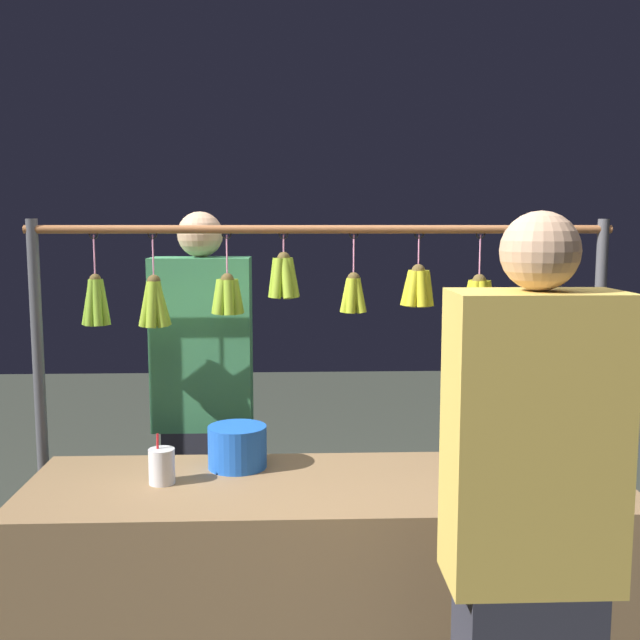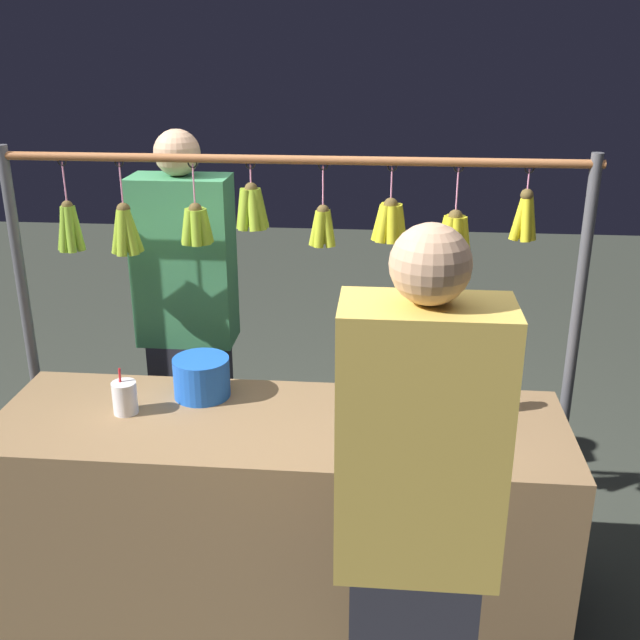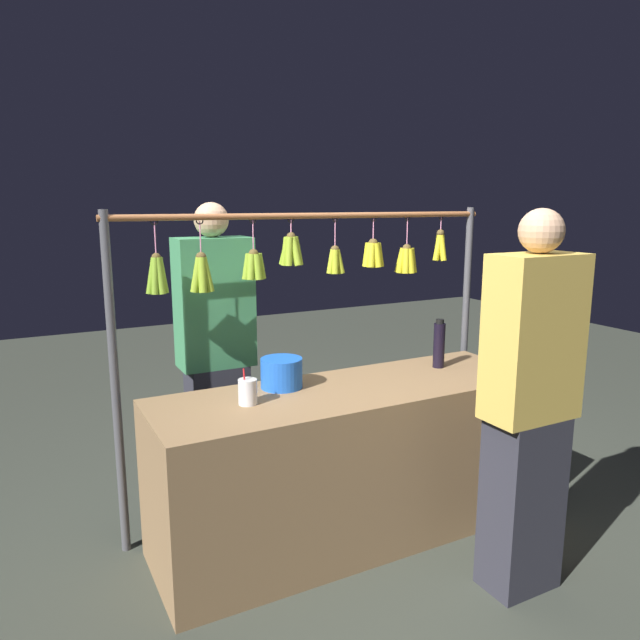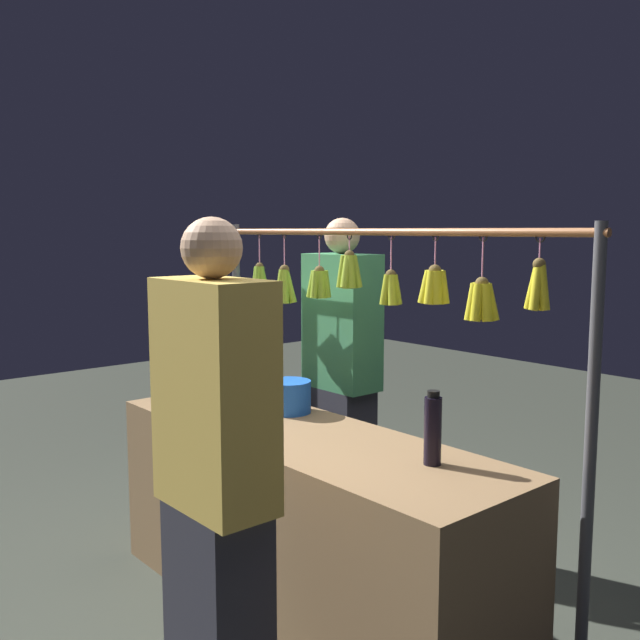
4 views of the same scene
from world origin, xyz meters
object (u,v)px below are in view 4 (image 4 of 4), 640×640
Objects in this scene: blue_bucket at (289,397)px; customer_person at (216,496)px; vendor_person at (342,382)px; drink_cup at (232,396)px; water_bottle at (433,429)px.

blue_bucket is 0.12× the size of customer_person.
customer_person is at bearing 124.19° from vendor_person.
drink_cup is at bearing 33.12° from blue_bucket.
customer_person reaches higher than water_bottle.
water_bottle is 1.20m from drink_cup.
drink_cup is at bearing -36.01° from customer_person.
vendor_person is (0.18, -0.51, -0.03)m from blue_bucket.
customer_person is (-0.96, 1.41, -0.01)m from vendor_person.
customer_person is (0.17, 0.83, -0.10)m from water_bottle.
vendor_person is (-0.06, -0.67, -0.01)m from drink_cup.
vendor_person is at bearing -95.54° from drink_cup.
drink_cup is (1.19, 0.09, -0.07)m from water_bottle.
blue_bucket is 1.24× the size of drink_cup.
water_bottle reaches higher than blue_bucket.
vendor_person reaches higher than water_bottle.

